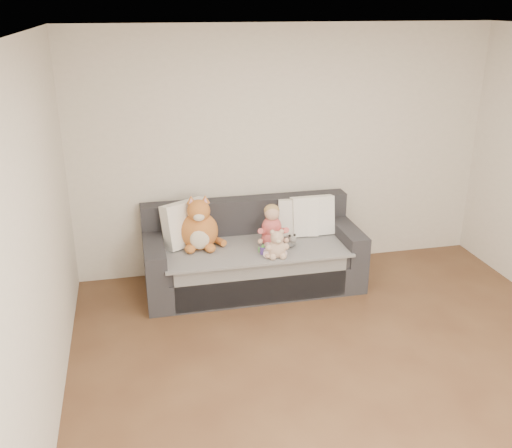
{
  "coord_description": "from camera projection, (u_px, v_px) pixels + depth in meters",
  "views": [
    {
      "loc": [
        -1.61,
        -3.21,
        2.79
      ],
      "look_at": [
        -0.46,
        1.87,
        0.75
      ],
      "focal_mm": 40.0,
      "sensor_mm": 36.0,
      "label": 1
    }
  ],
  "objects": [
    {
      "name": "sippy_cup",
      "position": [
        263.0,
        249.0,
        5.57
      ],
      "size": [
        0.09,
        0.08,
        0.1
      ],
      "rotation": [
        0.0,
        0.0,
        -0.41
      ],
      "color": "#543A9E",
      "rests_on": "sofa"
    },
    {
      "name": "cushion_left",
      "position": [
        186.0,
        223.0,
        5.75
      ],
      "size": [
        0.54,
        0.43,
        0.47
      ],
      "rotation": [
        0.0,
        0.0,
        0.51
      ],
      "color": "white",
      "rests_on": "sofa"
    },
    {
      "name": "sofa",
      "position": [
        252.0,
        257.0,
        5.92
      ],
      "size": [
        2.2,
        0.94,
        0.85
      ],
      "color": "#26252A",
      "rests_on": "ground"
    },
    {
      "name": "plush_cat",
      "position": [
        200.0,
        228.0,
        5.67
      ],
      "size": [
        0.45,
        0.38,
        0.57
      ],
      "rotation": [
        0.0,
        0.0,
        -0.11
      ],
      "color": "#CC632D",
      "rests_on": "sofa"
    },
    {
      "name": "cushion_right_front",
      "position": [
        312.0,
        216.0,
        6.01
      ],
      "size": [
        0.45,
        0.2,
        0.43
      ],
      "rotation": [
        0.0,
        0.0,
        -0.0
      ],
      "color": "white",
      "rests_on": "sofa"
    },
    {
      "name": "teddy_bear",
      "position": [
        277.0,
        246.0,
        5.48
      ],
      "size": [
        0.23,
        0.17,
        0.29
      ],
      "rotation": [
        0.0,
        0.0,
        -0.05
      ],
      "color": "tan",
      "rests_on": "sofa"
    },
    {
      "name": "room_shell",
      "position": [
        361.0,
        219.0,
        4.17
      ],
      "size": [
        5.0,
        5.0,
        5.0
      ],
      "color": "brown",
      "rests_on": "ground"
    },
    {
      "name": "plush_cow",
      "position": [
        290.0,
        241.0,
        5.74
      ],
      "size": [
        0.13,
        0.2,
        0.16
      ],
      "rotation": [
        0.0,
        0.0,
        0.11
      ],
      "color": "white",
      "rests_on": "sofa"
    },
    {
      "name": "toddler",
      "position": [
        272.0,
        230.0,
        5.69
      ],
      "size": [
        0.31,
        0.45,
        0.44
      ],
      "rotation": [
        0.0,
        0.0,
        -0.13
      ],
      "color": "#CB5B47",
      "rests_on": "sofa"
    },
    {
      "name": "cushion_right_back",
      "position": [
        298.0,
        218.0,
        6.0
      ],
      "size": [
        0.45,
        0.28,
        0.4
      ],
      "rotation": [
        0.0,
        0.0,
        -0.22
      ],
      "color": "white",
      "rests_on": "sofa"
    }
  ]
}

